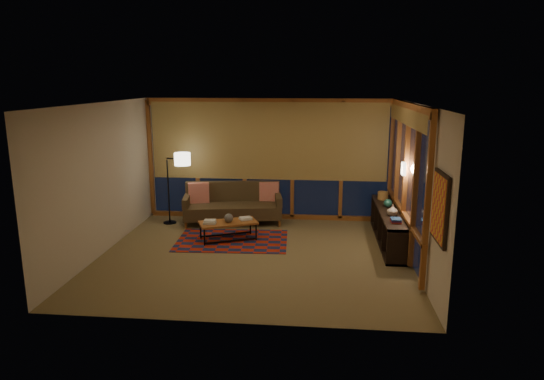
# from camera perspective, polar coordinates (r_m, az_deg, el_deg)

# --- Properties ---
(floor) EXTENTS (5.50, 5.00, 0.01)m
(floor) POSITION_cam_1_polar(r_m,az_deg,el_deg) (8.80, -2.10, -7.70)
(floor) COLOR olive
(floor) RESTS_ON ground
(ceiling) EXTENTS (5.50, 5.00, 0.01)m
(ceiling) POSITION_cam_1_polar(r_m,az_deg,el_deg) (8.26, -2.26, 10.14)
(ceiling) COLOR white
(ceiling) RESTS_ON walls
(walls) EXTENTS (5.51, 5.01, 2.70)m
(walls) POSITION_cam_1_polar(r_m,az_deg,el_deg) (8.43, -2.18, 0.93)
(walls) COLOR beige
(walls) RESTS_ON floor
(window_wall_back) EXTENTS (5.30, 0.16, 2.60)m
(window_wall_back) POSITION_cam_1_polar(r_m,az_deg,el_deg) (10.80, -0.44, 3.57)
(window_wall_back) COLOR brown
(window_wall_back) RESTS_ON walls
(window_wall_right) EXTENTS (0.16, 3.70, 2.60)m
(window_wall_right) POSITION_cam_1_polar(r_m,az_deg,el_deg) (9.07, 15.38, 1.34)
(window_wall_right) COLOR brown
(window_wall_right) RESTS_ON walls
(wall_art) EXTENTS (0.06, 0.74, 0.94)m
(wall_art) POSITION_cam_1_polar(r_m,az_deg,el_deg) (6.72, 19.09, -1.97)
(wall_art) COLOR red
(wall_art) RESTS_ON walls
(wall_sconce) EXTENTS (0.12, 0.18, 0.22)m
(wall_sconce) POSITION_cam_1_polar(r_m,az_deg,el_deg) (8.88, 15.23, 2.42)
(wall_sconce) COLOR white
(wall_sconce) RESTS_ON walls
(sofa) EXTENTS (2.21, 1.18, 0.86)m
(sofa) POSITION_cam_1_polar(r_m,az_deg,el_deg) (10.66, -4.63, -1.65)
(sofa) COLOR brown
(sofa) RESTS_ON floor
(pillow_left) EXTENTS (0.48, 0.27, 0.45)m
(pillow_left) POSITION_cam_1_polar(r_m,az_deg,el_deg) (10.81, -8.62, -0.31)
(pillow_left) COLOR red
(pillow_left) RESTS_ON sofa
(pillow_right) EXTENTS (0.43, 0.15, 0.43)m
(pillow_right) POSITION_cam_1_polar(r_m,az_deg,el_deg) (10.85, -0.33, -0.18)
(pillow_right) COLOR red
(pillow_right) RESTS_ON sofa
(area_rug) EXTENTS (2.21, 1.53, 0.01)m
(area_rug) POSITION_cam_1_polar(r_m,az_deg,el_deg) (9.60, -4.71, -5.93)
(area_rug) COLOR #AC210E
(area_rug) RESTS_ON floor
(coffee_table) EXTENTS (1.22, 0.91, 0.37)m
(coffee_table) POSITION_cam_1_polar(r_m,az_deg,el_deg) (9.61, -5.16, -4.80)
(coffee_table) COLOR brown
(coffee_table) RESTS_ON floor
(book_stack_a) EXTENTS (0.25, 0.20, 0.07)m
(book_stack_a) POSITION_cam_1_polar(r_m,az_deg,el_deg) (9.45, -7.34, -3.75)
(book_stack_a) COLOR silver
(book_stack_a) RESTS_ON coffee_table
(book_stack_b) EXTENTS (0.33, 0.30, 0.05)m
(book_stack_b) POSITION_cam_1_polar(r_m,az_deg,el_deg) (9.65, -3.13, -3.37)
(book_stack_b) COLOR silver
(book_stack_b) RESTS_ON coffee_table
(ceramic_pot) EXTENTS (0.25, 0.25, 0.18)m
(ceramic_pot) POSITION_cam_1_polar(r_m,az_deg,el_deg) (9.50, -5.12, -3.28)
(ceramic_pot) COLOR #2A2A2A
(ceramic_pot) RESTS_ON coffee_table
(floor_lamp) EXTENTS (0.58, 0.44, 1.59)m
(floor_lamp) POSITION_cam_1_polar(r_m,az_deg,el_deg) (10.77, -12.11, 0.24)
(floor_lamp) COLOR black
(floor_lamp) RESTS_ON floor
(bookshelf) EXTENTS (0.40, 2.58, 0.64)m
(bookshelf) POSITION_cam_1_polar(r_m,az_deg,el_deg) (9.66, 13.53, -4.16)
(bookshelf) COLOR black
(bookshelf) RESTS_ON floor
(basket) EXTENTS (0.27, 0.27, 0.16)m
(basket) POSITION_cam_1_polar(r_m,az_deg,el_deg) (10.39, 12.90, -0.64)
(basket) COLOR #B08249
(basket) RESTS_ON bookshelf
(teal_bowl) EXTENTS (0.17, 0.17, 0.16)m
(teal_bowl) POSITION_cam_1_polar(r_m,az_deg,el_deg) (9.77, 13.48, -1.51)
(teal_bowl) COLOR #205E52
(teal_bowl) RESTS_ON bookshelf
(vase) EXTENTS (0.24, 0.24, 0.21)m
(vase) POSITION_cam_1_polar(r_m,az_deg,el_deg) (9.17, 13.99, -2.33)
(vase) COLOR #A08F7E
(vase) RESTS_ON bookshelf
(shelf_book_stack) EXTENTS (0.21, 0.28, 0.08)m
(shelf_book_stack) POSITION_cam_1_polar(r_m,az_deg,el_deg) (8.78, 14.36, -3.47)
(shelf_book_stack) COLOR silver
(shelf_book_stack) RESTS_ON bookshelf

